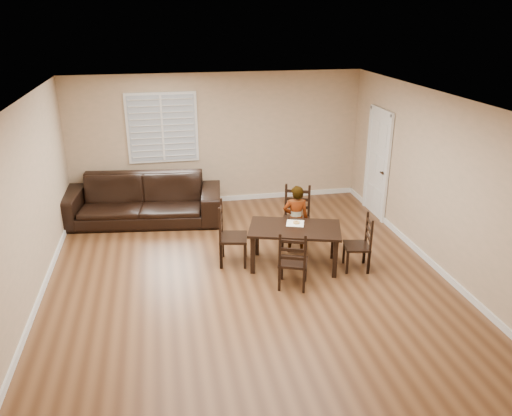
# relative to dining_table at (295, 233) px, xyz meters

# --- Properties ---
(ground) EXTENTS (7.00, 7.00, 0.00)m
(ground) POSITION_rel_dining_table_xyz_m (-0.82, -0.37, -0.57)
(ground) COLOR brown
(ground) RESTS_ON ground
(room) EXTENTS (6.04, 7.04, 2.72)m
(room) POSITION_rel_dining_table_xyz_m (-0.78, -0.19, 1.23)
(room) COLOR tan
(room) RESTS_ON ground
(dining_table) EXTENTS (1.59, 1.17, 0.66)m
(dining_table) POSITION_rel_dining_table_xyz_m (0.00, 0.00, 0.00)
(dining_table) COLOR black
(dining_table) RESTS_ON ground
(chair_near) EXTENTS (0.59, 0.57, 1.03)m
(chair_near) POSITION_rel_dining_table_xyz_m (0.28, 0.88, -0.10)
(chair_near) COLOR black
(chair_near) RESTS_ON ground
(chair_far) EXTENTS (0.52, 0.50, 0.92)m
(chair_far) POSITION_rel_dining_table_xyz_m (-0.23, -0.72, -0.16)
(chair_far) COLOR black
(chair_far) RESTS_ON ground
(chair_left) EXTENTS (0.52, 0.54, 1.04)m
(chair_left) POSITION_rel_dining_table_xyz_m (-1.06, 0.31, -0.10)
(chair_left) COLOR black
(chair_left) RESTS_ON ground
(chair_right) EXTENTS (0.45, 0.47, 0.90)m
(chair_right) POSITION_rel_dining_table_xyz_m (1.04, -0.31, -0.16)
(chair_right) COLOR black
(chair_right) RESTS_ON ground
(child) EXTENTS (0.47, 0.34, 1.18)m
(child) POSITION_rel_dining_table_xyz_m (0.15, 0.49, 0.02)
(child) COLOR gray
(child) RESTS_ON ground
(napkin) EXTENTS (0.34, 0.34, 0.00)m
(napkin) POSITION_rel_dining_table_xyz_m (0.05, 0.15, 0.09)
(napkin) COLOR white
(napkin) RESTS_ON dining_table
(donut) EXTENTS (0.11, 0.11, 0.04)m
(donut) POSITION_rel_dining_table_xyz_m (0.06, 0.15, 0.12)
(donut) COLOR #CD9549
(donut) RESTS_ON napkin
(sofa) EXTENTS (3.13, 1.54, 0.88)m
(sofa) POSITION_rel_dining_table_xyz_m (-2.40, 2.35, -0.13)
(sofa) COLOR black
(sofa) RESTS_ON ground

